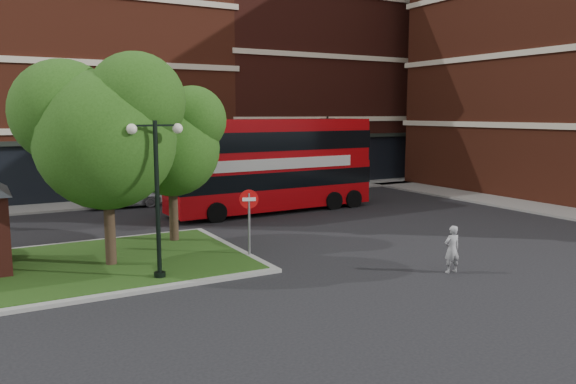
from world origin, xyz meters
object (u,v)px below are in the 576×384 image
bus (272,159)px  car_silver (124,195)px  woman (452,249)px  car_white (295,181)px

bus → car_silver: size_ratio=2.83×
woman → car_white: 20.19m
car_white → bus: bearing=135.6°
woman → car_white: size_ratio=0.40×
car_silver → woman: bearing=-157.8°
bus → woman: bearing=-93.6°
bus → car_white: size_ratio=2.85×
bus → car_white: (5.00, 6.25, -2.17)m
car_silver → car_white: (11.63, 1.12, -0.03)m
woman → car_silver: woman is taller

